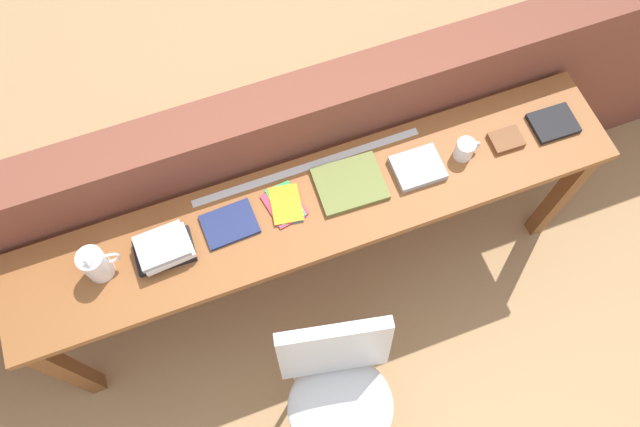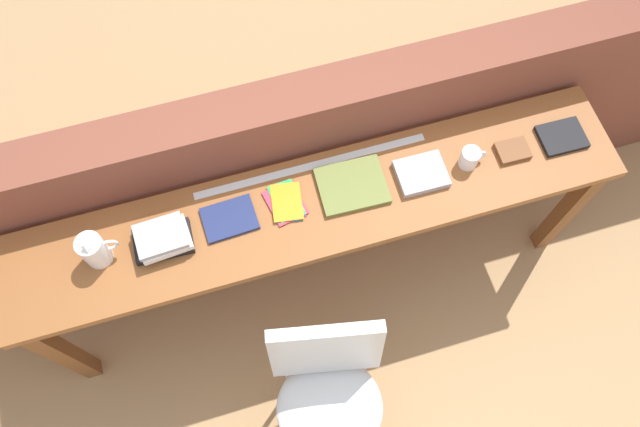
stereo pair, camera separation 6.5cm
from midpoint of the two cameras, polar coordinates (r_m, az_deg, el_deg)
name	(u,v)px [view 2 (the right image)]	position (r m, az deg, el deg)	size (l,w,h in m)	color
ground_plane	(334,328)	(3.21, 1.88, -10.47)	(40.00, 40.00, 0.00)	tan
brick_wall_back	(296,167)	(2.88, -1.57, 4.22)	(6.00, 0.20, 1.15)	brown
sideboard	(317,218)	(2.59, 0.40, -0.47)	(2.50, 0.44, 0.88)	brown
chair_white_moulded	(328,388)	(2.62, 1.50, -15.68)	(0.52, 0.53, 0.89)	silver
pitcher_white	(95,250)	(2.44, -19.21, -3.20)	(0.14, 0.10, 0.18)	white
book_stack_leftmost	(163,239)	(2.43, -13.43, -2.33)	(0.23, 0.16, 0.08)	black
magazine_cycling	(229,219)	(2.45, -7.53, -0.49)	(0.21, 0.15, 0.02)	navy
pamphlet_pile_colourful	(286,203)	(2.46, -2.34, 0.98)	(0.16, 0.19, 0.01)	#3399D8
book_open_centre	(352,186)	(2.49, 3.69, 2.54)	(0.27, 0.22, 0.02)	olive
book_grey_hardcover	(421,174)	(2.54, 9.97, 3.58)	(0.20, 0.16, 0.03)	#9E9EA3
mug	(470,158)	(2.58, 14.27, 4.93)	(0.11, 0.08, 0.09)	white
leather_journal_brown	(513,151)	(2.68, 17.87, 5.46)	(0.13, 0.10, 0.02)	brown
book_repair_rightmost	(562,137)	(2.79, 21.86, 6.51)	(0.19, 0.15, 0.02)	black
ruler_metal_back_edge	(311,166)	(2.53, -0.08, 4.34)	(0.97, 0.03, 0.00)	silver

